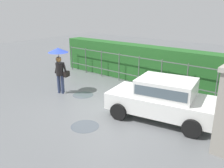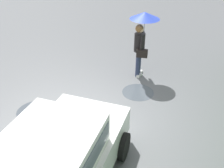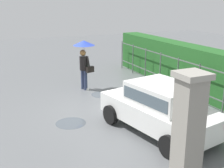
{
  "view_description": "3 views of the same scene",
  "coord_description": "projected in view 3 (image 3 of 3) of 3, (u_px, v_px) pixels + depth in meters",
  "views": [
    {
      "loc": [
        5.92,
        -6.5,
        3.82
      ],
      "look_at": [
        0.19,
        0.47,
        0.87
      ],
      "focal_mm": 38.09,
      "sensor_mm": 36.0,
      "label": 1
    },
    {
      "loc": [
        4.34,
        2.86,
        4.15
      ],
      "look_at": [
        -0.12,
        0.35,
        1.0
      ],
      "focal_mm": 40.32,
      "sensor_mm": 36.0,
      "label": 2
    },
    {
      "loc": [
        8.95,
        -3.95,
        3.78
      ],
      "look_at": [
        0.27,
        0.05,
        0.97
      ],
      "focal_mm": 47.04,
      "sensor_mm": 36.0,
      "label": 3
    }
  ],
  "objects": [
    {
      "name": "ground_plane",
      "position": [
        108.0,
        108.0,
        10.45
      ],
      "size": [
        40.0,
        40.0,
        0.0
      ],
      "primitive_type": "plane",
      "color": "slate"
    },
    {
      "name": "car",
      "position": [
        161.0,
        106.0,
        8.39
      ],
      "size": [
        3.94,
        2.39,
        1.48
      ],
      "rotation": [
        0.0,
        0.0,
        3.32
      ],
      "color": "white",
      "rests_on": "ground"
    },
    {
      "name": "pedestrian",
      "position": [
        84.0,
        54.0,
        12.25
      ],
      "size": [
        0.91,
        0.91,
        2.09
      ],
      "rotation": [
        0.0,
        0.0,
        1.87
      ],
      "color": "#2D3856",
      "rests_on": "ground"
    },
    {
      "name": "gate_pillar",
      "position": [
        188.0,
        129.0,
        5.93
      ],
      "size": [
        0.6,
        0.6,
        2.42
      ],
      "color": "gray",
      "rests_on": "ground"
    },
    {
      "name": "fence_section",
      "position": [
        188.0,
        78.0,
        11.3
      ],
      "size": [
        11.35,
        0.05,
        1.5
      ],
      "color": "#59605B",
      "rests_on": "ground"
    },
    {
      "name": "hedge_row",
      "position": [
        203.0,
        73.0,
        11.56
      ],
      "size": [
        12.3,
        0.9,
        1.9
      ],
      "primitive_type": "cube",
      "color": "#235B23",
      "rests_on": "ground"
    },
    {
      "name": "puddle_near",
      "position": [
        71.0,
        123.0,
        9.21
      ],
      "size": [
        0.95,
        0.95,
        0.0
      ],
      "primitive_type": "cylinder",
      "color": "#4C545B",
      "rests_on": "ground"
    },
    {
      "name": "puddle_far",
      "position": [
        103.0,
        94.0,
        11.95
      ],
      "size": [
        0.95,
        0.95,
        0.0
      ],
      "primitive_type": "cylinder",
      "color": "#4C545B",
      "rests_on": "ground"
    }
  ]
}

